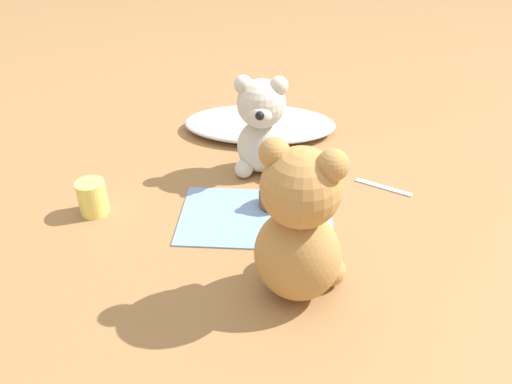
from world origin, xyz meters
The scene contains 9 objects.
ground_plane centered at (0.00, 0.00, 0.00)m, with size 4.00×4.00×0.00m, color #9E7042.
knitted_placemat centered at (0.00, 0.00, 0.00)m, with size 0.27×0.18×0.01m, color #7A9ED1.
tulle_cloth centered at (-0.01, 0.35, 0.02)m, with size 0.36×0.20×0.04m, color silver.
teddy_bear_cream centered at (0.00, 0.16, 0.10)m, with size 0.10×0.11×0.20m.
teddy_bear_tan centered at (0.07, -0.18, 0.12)m, with size 0.16×0.15×0.25m.
cupcake_near_cream_bear centered at (0.03, 0.04, 0.03)m, with size 0.06×0.06×0.07m.
cupcake_near_tan_bear centered at (0.09, -0.02, 0.03)m, with size 0.04×0.04×0.07m.
juice_glass centered at (-0.30, 0.00, 0.03)m, with size 0.05×0.05×0.06m, color #EADB66.
teaspoon centered at (0.24, 0.11, 0.00)m, with size 0.11×0.01×0.01m, color silver.
Camera 1 is at (0.04, -0.72, 0.54)m, focal length 35.00 mm.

